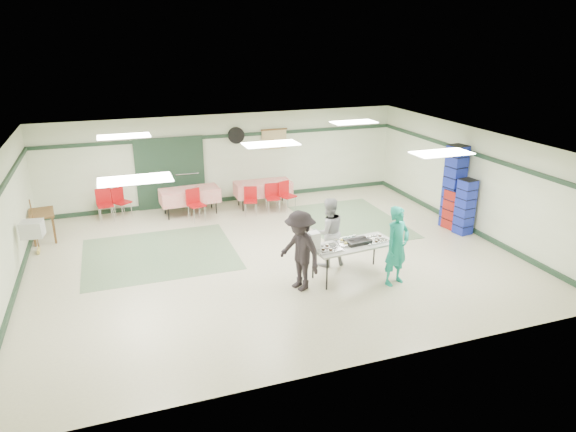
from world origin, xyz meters
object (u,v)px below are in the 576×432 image
object	(u,v)px
chair_b	(251,198)
chair_loose_b	(104,201)
crate_stack_blue_a	(465,207)
broom	(34,225)
volunteer_dark	(300,251)
dining_table_a	(263,188)
chair_c	(286,193)
volunteer_grey	(328,232)
chair_loose_a	(120,199)
office_printer	(32,229)
chair_a	(272,195)
printer_table	(42,216)
chair_d	(195,201)
crate_stack_red	(454,209)
crate_stack_blue_b	(454,187)
volunteer_teal	(397,246)
serving_table	(353,246)
dining_table_b	(190,195)

from	to	relation	value
chair_b	chair_loose_b	world-z (taller)	chair_loose_b
crate_stack_blue_a	broom	size ratio (longest dim) A/B	1.10
volunteer_dark	crate_stack_blue_a	xyz separation A→B (m)	(5.11, 1.44, -0.11)
dining_table_a	chair_c	bearing A→B (deg)	-46.53
volunteer_grey	chair_loose_a	size ratio (longest dim) A/B	1.85
chair_b	office_printer	world-z (taller)	office_printer
chair_a	crate_stack_blue_a	bearing A→B (deg)	-33.94
volunteer_grey	chair_b	xyz separation A→B (m)	(-0.71, 3.93, -0.30)
printer_table	chair_d	bearing A→B (deg)	-3.46
dining_table_a	crate_stack_red	xyz separation A→B (m)	(4.27, -3.48, -0.03)
chair_loose_a	chair_b	bearing A→B (deg)	-53.16
volunteer_grey	chair_loose_a	xyz separation A→B (m)	(-4.27, 4.94, -0.27)
chair_loose_b	crate_stack_blue_b	bearing A→B (deg)	-30.76
chair_b	crate_stack_red	distance (m)	5.63
volunteer_teal	volunteer_dark	distance (m)	2.02
chair_b	chair_d	xyz separation A→B (m)	(-1.61, 0.01, 0.06)
volunteer_teal	crate_stack_blue_a	distance (m)	3.66
chair_d	crate_stack_blue_b	xyz separation A→B (m)	(6.43, -2.82, 0.57)
chair_loose_b	serving_table	bearing A→B (deg)	-56.25
serving_table	chair_b	size ratio (longest dim) A/B	2.36
volunteer_dark	dining_table_b	world-z (taller)	volunteer_dark
chair_c	crate_stack_blue_a	distance (m)	5.03
volunteer_teal	volunteer_dark	world-z (taller)	volunteer_teal
serving_table	chair_loose_a	size ratio (longest dim) A/B	2.21
chair_a	office_printer	bearing A→B (deg)	-157.86
chair_d	broom	world-z (taller)	broom
chair_loose_b	broom	size ratio (longest dim) A/B	0.66
volunteer_grey	printer_table	size ratio (longest dim) A/B	1.66
serving_table	chair_a	world-z (taller)	chair_a
dining_table_b	crate_stack_blue_b	distance (m)	7.33
broom	chair_b	bearing A→B (deg)	24.26
chair_loose_a	crate_stack_blue_a	bearing A→B (deg)	-64.74
chair_b	broom	xyz separation A→B (m)	(-5.56, -0.98, 0.21)
volunteer_teal	volunteer_dark	size ratio (longest dim) A/B	1.00
chair_loose_a	crate_stack_blue_b	xyz separation A→B (m)	(8.38, -3.83, 0.60)
dining_table_a	crate_stack_blue_b	bearing A→B (deg)	-37.50
serving_table	chair_c	bearing A→B (deg)	82.02
dining_table_b	printer_table	bearing A→B (deg)	-172.29
chair_b	chair_loose_b	distance (m)	4.08
chair_a	crate_stack_red	world-z (taller)	crate_stack_red
chair_b	chair_loose_a	xyz separation A→B (m)	(-3.56, 1.01, 0.04)
chair_d	office_printer	distance (m)	4.33
volunteer_dark	crate_stack_red	world-z (taller)	volunteer_dark
chair_d	office_printer	xyz separation A→B (m)	(-3.87, -1.91, 0.37)
crate_stack_red	dining_table_a	bearing A→B (deg)	140.84
serving_table	chair_a	size ratio (longest dim) A/B	2.27
chair_c	broom	world-z (taller)	broom
dining_table_b	office_printer	xyz separation A→B (m)	(-3.83, -2.48, 0.35)
volunteer_dark	chair_b	xyz separation A→B (m)	(0.29, 4.79, -0.35)
volunteer_teal	printer_table	distance (m)	8.76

